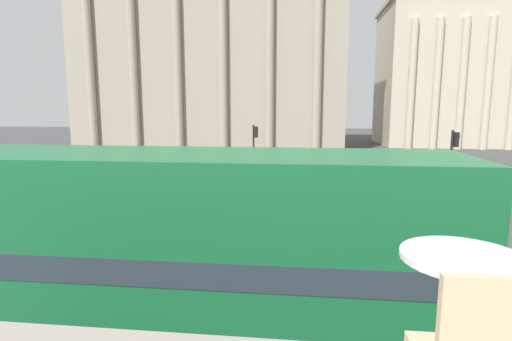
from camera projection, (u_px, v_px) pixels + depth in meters
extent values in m
cylinder|color=black|center=(368.00, 321.00, 8.61)|extent=(1.01, 0.22, 1.01)
cylinder|color=black|center=(7.00, 300.00, 9.56)|extent=(1.01, 0.22, 1.01)
cube|color=#196638|center=(158.00, 300.00, 7.73)|extent=(11.25, 2.49, 1.75)
cube|color=#2D3842|center=(155.00, 246.00, 7.56)|extent=(11.02, 2.52, 0.45)
cube|color=#196638|center=(153.00, 194.00, 7.40)|extent=(11.25, 2.49, 1.56)
cylinder|color=#2D2D30|center=(458.00, 325.00, 2.01)|extent=(0.07, 0.07, 0.68)
cylinder|color=silver|center=(464.00, 258.00, 1.96)|extent=(0.60, 0.60, 0.03)
cube|color=#D1B789|center=(501.00, 338.00, 1.30)|extent=(0.40, 0.04, 0.42)
cube|color=#A39984|center=(216.00, 50.00, 49.84)|extent=(30.86, 15.38, 24.55)
cylinder|color=#A39984|center=(89.00, 58.00, 43.51)|extent=(0.90, 0.90, 20.87)
cylinder|color=#A39984|center=(133.00, 58.00, 42.96)|extent=(0.90, 0.90, 20.87)
cylinder|color=#A39984|center=(177.00, 57.00, 42.41)|extent=(0.90, 0.90, 20.87)
cylinder|color=#A39984|center=(223.00, 56.00, 41.86)|extent=(0.90, 0.90, 20.87)
cylinder|color=#A39984|center=(270.00, 56.00, 41.30)|extent=(0.90, 0.90, 20.87)
cylinder|color=#A39984|center=(318.00, 55.00, 40.75)|extent=(0.90, 0.90, 20.87)
cube|color=beige|center=(466.00, 77.00, 54.61)|extent=(22.36, 12.75, 18.53)
cube|color=#B7AD93|center=(472.00, 4.00, 53.13)|extent=(22.96, 13.35, 0.50)
cylinder|color=beige|center=(411.00, 85.00, 49.12)|extent=(0.90, 0.90, 15.75)
cylinder|color=beige|center=(437.00, 85.00, 48.79)|extent=(0.90, 0.90, 15.75)
cylinder|color=beige|center=(462.00, 85.00, 48.45)|extent=(0.90, 0.90, 15.75)
cylinder|color=beige|center=(488.00, 84.00, 48.12)|extent=(0.90, 0.90, 15.75)
cylinder|color=black|center=(292.00, 217.00, 12.68)|extent=(0.12, 0.12, 3.27)
cube|color=black|center=(298.00, 180.00, 12.48)|extent=(0.20, 0.24, 0.70)
sphere|color=red|center=(302.00, 176.00, 12.44)|extent=(0.14, 0.14, 0.14)
cylinder|color=black|center=(450.00, 172.00, 19.28)|extent=(0.12, 0.12, 4.02)
cube|color=black|center=(456.00, 140.00, 19.02)|extent=(0.20, 0.24, 0.70)
sphere|color=red|center=(459.00, 136.00, 18.99)|extent=(0.14, 0.14, 0.14)
cylinder|color=black|center=(254.00, 156.00, 25.53)|extent=(0.12, 0.12, 4.01)
cube|color=black|center=(256.00, 132.00, 25.27)|extent=(0.20, 0.24, 0.70)
sphere|color=gold|center=(258.00, 130.00, 25.24)|extent=(0.14, 0.14, 0.14)
cylinder|color=black|center=(385.00, 173.00, 29.59)|extent=(0.60, 0.18, 0.60)
cylinder|color=black|center=(391.00, 177.00, 27.88)|extent=(0.60, 0.18, 0.60)
cylinder|color=black|center=(347.00, 172.00, 29.91)|extent=(0.60, 0.18, 0.60)
cylinder|color=black|center=(350.00, 176.00, 28.19)|extent=(0.60, 0.18, 0.60)
cube|color=black|center=(368.00, 171.00, 28.85)|extent=(4.20, 1.75, 0.55)
cube|color=#2D3842|center=(366.00, 164.00, 28.79)|extent=(1.89, 1.61, 0.50)
cylinder|color=black|center=(235.00, 174.00, 28.94)|extent=(0.60, 0.18, 0.60)
cylinder|color=black|center=(231.00, 179.00, 27.22)|extent=(0.60, 0.18, 0.60)
cylinder|color=black|center=(197.00, 174.00, 29.25)|extent=(0.60, 0.18, 0.60)
cylinder|color=black|center=(191.00, 178.00, 27.53)|extent=(0.60, 0.18, 0.60)
cube|color=silver|center=(213.00, 172.00, 28.19)|extent=(4.20, 1.75, 0.55)
cube|color=#2D3842|center=(210.00, 165.00, 28.13)|extent=(1.89, 1.61, 0.50)
cylinder|color=#282B33|center=(324.00, 185.00, 24.52)|extent=(0.14, 0.14, 0.77)
cylinder|color=#282B33|center=(327.00, 185.00, 24.50)|extent=(0.14, 0.14, 0.77)
cylinder|color=silver|center=(326.00, 174.00, 24.40)|extent=(0.32, 0.32, 0.61)
sphere|color=tan|center=(326.00, 167.00, 24.34)|extent=(0.21, 0.21, 0.21)
cylinder|color=#282B33|center=(437.00, 183.00, 25.19)|extent=(0.14, 0.14, 0.78)
cylinder|color=#282B33|center=(440.00, 183.00, 25.17)|extent=(0.14, 0.14, 0.78)
cylinder|color=slate|center=(440.00, 172.00, 25.07)|extent=(0.32, 0.32, 0.62)
sphere|color=tan|center=(440.00, 165.00, 25.01)|extent=(0.21, 0.21, 0.21)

